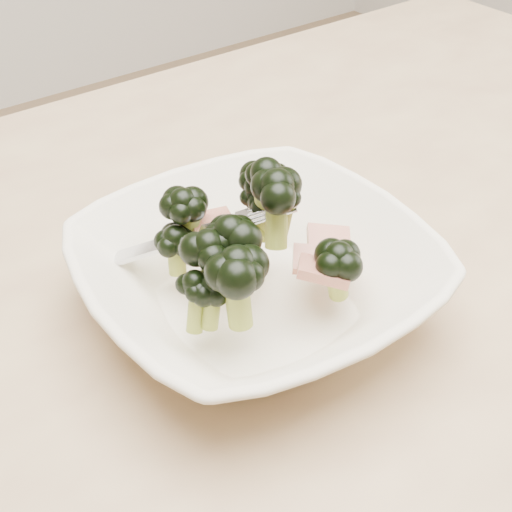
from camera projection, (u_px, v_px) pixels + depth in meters
name	position (u px, v px, depth m)	size (l,w,h in m)	color
dining_table	(318.00, 337.00, 0.65)	(1.20, 0.80, 0.75)	tan
broccoli_dish	(254.00, 270.00, 0.52)	(0.26, 0.26, 0.12)	#F1E5CB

